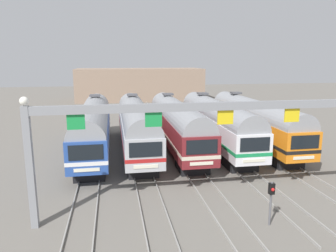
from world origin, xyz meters
name	(u,v)px	position (x,y,z in m)	size (l,w,h in m)	color
ground_plane	(177,149)	(0.00, 0.00, 0.00)	(160.00, 160.00, 0.00)	slate
track_bed	(155,118)	(0.00, 17.00, 0.07)	(17.46, 70.00, 0.15)	gray
commuter_train_blue	(93,125)	(-7.98, 0.00, 2.69)	(2.88, 18.06, 5.05)	#284C9E
commuter_train_stainless	(136,124)	(-3.99, 0.00, 2.69)	(2.88, 18.06, 5.05)	#B2B5BA
commuter_train_maroon	(177,123)	(0.00, 0.00, 2.69)	(2.88, 18.06, 5.05)	maroon
commuter_train_white	(216,121)	(3.99, 0.00, 2.69)	(2.88, 18.06, 5.05)	white
commuter_train_orange	(253,120)	(7.98, 0.00, 2.69)	(2.88, 18.06, 5.05)	orange
catenary_gantry	(225,124)	(0.00, -13.50, 5.23)	(21.19, 0.44, 6.97)	gray
yard_signal_mast	(271,195)	(1.99, -15.44, 1.71)	(0.28, 0.35, 2.44)	#59595E
maintenance_building	(140,84)	(-0.19, 40.70, 3.40)	(27.01, 10.00, 6.80)	gray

